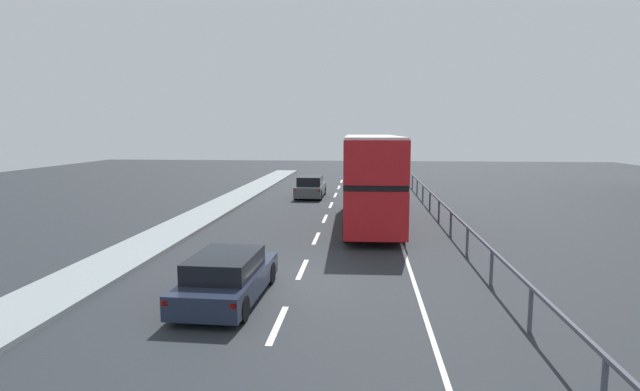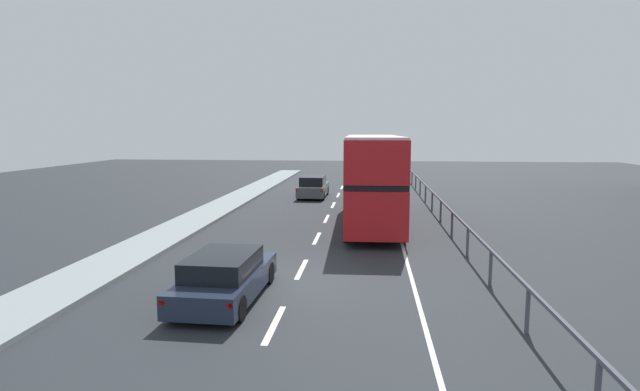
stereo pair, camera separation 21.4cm
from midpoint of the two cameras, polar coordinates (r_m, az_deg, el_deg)
The scene contains 7 objects.
ground_plane at distance 15.31m, azimuth -3.08°, elevation -10.01°, with size 74.73×120.00×0.10m, color #24282D.
near_sidewalk_kerb at distance 17.39m, azimuth -24.96°, elevation -8.16°, with size 2.24×80.00×0.14m, color gray.
lane_paint_markings at distance 23.71m, azimuth 4.95°, elevation -3.60°, with size 3.66×46.00×0.01m.
bridge_side_railing at distance 24.02m, azimuth 13.78°, elevation -1.53°, with size 0.10×42.00×1.08m.
double_decker_bus_red at distance 24.33m, azimuth 5.57°, elevation 2.12°, with size 2.76×11.35×4.27m.
hatchback_car_near at distance 13.81m, azimuth -10.98°, elevation -9.14°, with size 1.97×4.49×1.30m.
sedan_car_ahead at distance 33.93m, azimuth -1.27°, elevation 0.96°, with size 1.83×4.31×1.46m.
Camera 1 is at (1.98, -14.46, 4.55)m, focal length 28.07 mm.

